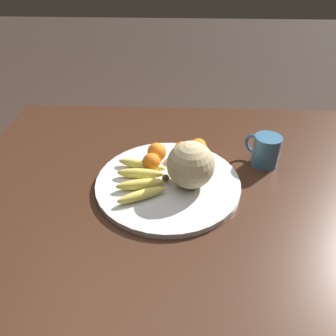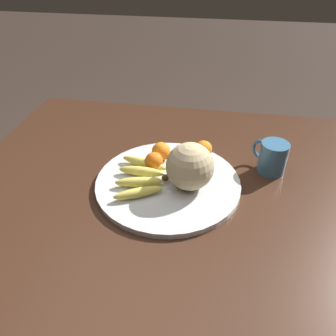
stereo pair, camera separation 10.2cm
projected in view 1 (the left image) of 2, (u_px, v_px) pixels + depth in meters
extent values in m
plane|color=#382B23|center=(181.00, 304.00, 1.48)|extent=(12.00, 12.00, 0.00)
cube|color=#3D2316|center=(186.00, 188.00, 1.08)|extent=(1.51, 1.13, 0.04)
cube|color=#3D2316|center=(55.00, 178.00, 1.70)|extent=(0.07, 0.07, 0.66)
cube|color=#3D2316|center=(316.00, 185.00, 1.65)|extent=(0.07, 0.07, 0.66)
cylinder|color=silver|center=(168.00, 183.00, 1.06)|extent=(0.46, 0.46, 0.02)
torus|color=navy|center=(168.00, 182.00, 1.05)|extent=(0.46, 0.46, 0.01)
sphere|color=#C6B284|center=(191.00, 165.00, 0.99)|extent=(0.15, 0.15, 0.15)
sphere|color=#473819|center=(166.00, 178.00, 1.03)|extent=(0.02, 0.02, 0.02)
ellipsoid|color=#E5D156|center=(142.00, 165.00, 1.09)|extent=(0.17, 0.07, 0.03)
ellipsoid|color=#E5D156|center=(140.00, 174.00, 1.05)|extent=(0.15, 0.03, 0.03)
ellipsoid|color=#E5D156|center=(140.00, 184.00, 1.01)|extent=(0.15, 0.06, 0.03)
ellipsoid|color=#E5D156|center=(142.00, 195.00, 0.97)|extent=(0.15, 0.10, 0.03)
sphere|color=orange|center=(189.00, 158.00, 1.10)|extent=(0.06, 0.06, 0.06)
sphere|color=orange|center=(151.00, 162.00, 1.08)|extent=(0.06, 0.06, 0.06)
sphere|color=orange|center=(157.00, 152.00, 1.13)|extent=(0.07, 0.07, 0.07)
sphere|color=orange|center=(182.00, 150.00, 1.14)|extent=(0.06, 0.06, 0.06)
sphere|color=orange|center=(198.00, 147.00, 1.16)|extent=(0.06, 0.06, 0.06)
cube|color=white|center=(175.00, 158.00, 1.15)|extent=(0.08, 0.09, 0.00)
cylinder|color=#386689|center=(266.00, 151.00, 1.13)|extent=(0.09, 0.09, 0.11)
torus|color=#386689|center=(254.00, 144.00, 1.15)|extent=(0.06, 0.06, 0.07)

